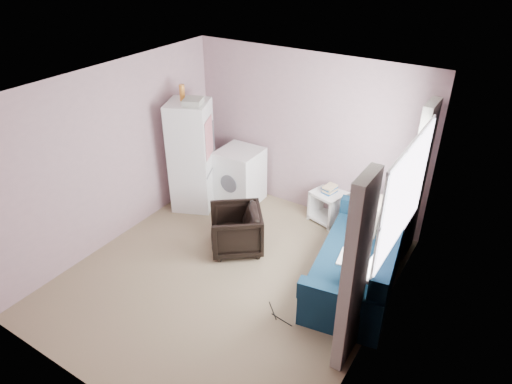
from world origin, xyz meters
TOP-DOWN VIEW (x-y plane):
  - room at (0.02, 0.01)m, footprint 3.84×4.24m
  - armchair at (-0.25, 0.55)m, footprint 0.93×0.94m
  - fridge at (-1.51, 1.18)m, footprint 0.80×0.79m
  - washing_machine at (-0.95, 1.70)m, footprint 0.65×0.67m
  - side_table at (0.53, 1.92)m, footprint 0.55×0.55m
  - sofa at (1.51, 0.78)m, footprint 1.24×2.18m
  - window_dressing at (1.78, 0.70)m, footprint 0.17×2.62m
  - floor_cables at (0.89, -0.27)m, footprint 0.42×0.21m

SIDE VIEW (x-z plane):
  - floor_cables at x=0.89m, z-range 0.00..0.01m
  - side_table at x=0.53m, z-range -0.02..0.60m
  - sofa at x=1.51m, z-range -0.12..0.79m
  - armchair at x=-0.25m, z-range 0.00..0.71m
  - washing_machine at x=-0.95m, z-range 0.02..0.93m
  - fridge at x=-1.51m, z-range -0.11..1.89m
  - window_dressing at x=1.78m, z-range 0.02..2.20m
  - room at x=0.02m, z-range -0.02..2.52m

